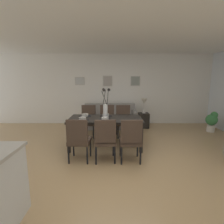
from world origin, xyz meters
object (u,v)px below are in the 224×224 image
Objects in this scene: framed_picture_center at (107,81)px; bowl_far_right at (105,115)px; framed_picture_right at (135,81)px; bowl_far_left at (104,118)px; table_lamp at (143,102)px; centerpiece_vase at (105,107)px; sofa at (109,119)px; dining_chair_far_right at (106,119)px; dining_chair_mid_right at (123,119)px; dining_chair_far_left at (104,138)px; bowl_near_right at (84,115)px; dining_table at (105,121)px; dining_chair_near_left at (78,138)px; dining_chair_mid_left at (130,138)px; framed_picture_left at (79,81)px; potted_plant at (211,121)px; bowl_near_left at (82,118)px; dining_chair_near_right at (87,119)px; side_table at (143,120)px.

bowl_far_right is at bearing -90.00° from framed_picture_center.
framed_picture_right is (1.03, 2.13, 0.84)m from bowl_far_right.
table_lamp reaches higher than bowl_far_left.
sofa is at bearing 87.53° from centerpiece_vase.
dining_chair_far_right is 1.00× the size of dining_chair_mid_right.
dining_chair_far_left is at bearing -115.57° from table_lamp.
dining_chair_far_left is 0.50× the size of sofa.
dining_chair_mid_right reaches higher than bowl_near_right.
dining_chair_mid_right is 1.20m from bowl_far_left.
dining_table is 4.97× the size of framed_picture_right.
sofa is at bearing 86.11° from dining_chair_far_right.
bowl_far_left and bowl_far_right have the same top height.
dining_chair_near_left is 1.06m from dining_chair_mid_left.
framed_picture_left is 0.53× the size of potted_plant.
bowl_far_left is 0.48× the size of framed_picture_left.
dining_chair_near_left is at bearing -88.87° from bowl_near_right.
dining_chair_mid_right is at bearing -67.11° from sofa.
bowl_near_left is (-0.55, -1.09, 0.27)m from dining_chair_far_right.
framed_picture_center reaches higher than dining_chair_mid_right.
potted_plant is (3.39, 1.04, -0.41)m from bowl_far_right.
dining_chair_near_right is 2.04m from dining_chair_mid_left.
dining_chair_mid_right is at bearing 51.37° from bowl_far_right.
side_table is at bearing -14.03° from framed_picture_left.
framed_picture_center reaches higher than dining_chair_far_left.
dining_chair_far_left is 5.41× the size of bowl_far_right.
sofa is 3.54× the size of side_table.
bowl_far_right is (0.00, 0.42, 0.00)m from bowl_far_left.
dining_chair_far_left is (0.54, -0.01, 0.00)m from dining_chair_near_left.
framed_picture_center is at bearing 90.00° from bowl_far_left.
potted_plant is (3.93, 1.46, -0.41)m from bowl_near_left.
dining_chair_mid_right is 2.41m from framed_picture_left.
dining_chair_mid_right is 1.51m from bowl_near_left.
centerpiece_vase reaches higher than dining_chair_far_left.
dining_chair_near_left is 3.17m from side_table.
dining_chair_far_left is 3.54m from framed_picture_left.
table_lamp is (1.81, 1.97, 0.11)m from bowl_near_left.
bowl_near_left is 3.11m from framed_picture_right.
framed_picture_right reaches higher than dining_chair_far_right.
framed_picture_left reaches higher than bowl_near_right.
framed_picture_right reaches higher than dining_chair_near_left.
bowl_near_left is 4.21m from potted_plant.
dining_table is 10.59× the size of bowl_near_right.
dining_chair_near_right is 0.50× the size of sofa.
bowl_near_left is 2.73m from framed_picture_center.
dining_chair_mid_right is at bearing -71.22° from framed_picture_center.
dining_table is 1.96× the size of dining_chair_far_right.
side_table is at bearing 54.14° from dining_table.
framed_picture_right reaches higher than dining_table.
dining_chair_near_right reaches higher than side_table.
bowl_far_left is (0.54, 0.00, 0.00)m from bowl_near_left.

